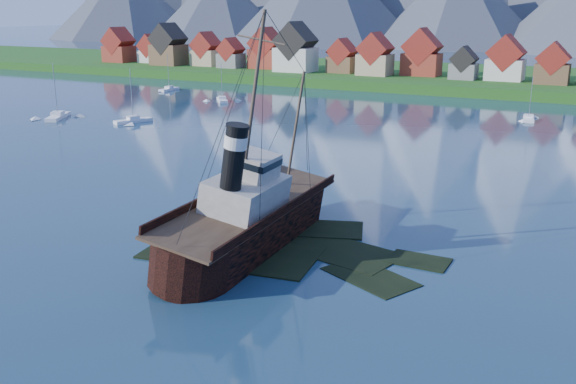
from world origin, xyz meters
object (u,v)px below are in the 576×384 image
at_px(tugboat_wreck, 254,213).
at_px(sailboat_f, 169,90).
at_px(sailboat_c, 222,100).
at_px(sailboat_a, 58,117).
at_px(sailboat_b, 133,121).
at_px(sailboat_e, 529,119).

relative_size(tugboat_wreck, sailboat_f, 2.84).
height_order(tugboat_wreck, sailboat_f, tugboat_wreck).
xyz_separation_m(tugboat_wreck, sailboat_c, (-63.19, 90.39, -3.04)).
xyz_separation_m(sailboat_a, sailboat_b, (19.18, 3.74, 0.00)).
relative_size(sailboat_b, sailboat_c, 1.12).
bearing_deg(sailboat_e, sailboat_c, 176.49).
distance_m(sailboat_c, sailboat_e, 79.04).
xyz_separation_m(sailboat_c, sailboat_e, (78.76, 6.72, -0.02)).
bearing_deg(sailboat_c, sailboat_e, -35.00).
relative_size(tugboat_wreck, sailboat_c, 2.99).
bearing_deg(sailboat_b, sailboat_a, -145.10).
distance_m(tugboat_wreck, sailboat_e, 98.40).
xyz_separation_m(sailboat_c, sailboat_f, (-27.39, 12.13, 0.02)).
relative_size(sailboat_c, sailboat_e, 1.08).
bearing_deg(sailboat_a, sailboat_c, 37.24).
height_order(tugboat_wreck, sailboat_c, tugboat_wreck).
height_order(sailboat_a, sailboat_e, sailboat_a).
height_order(sailboat_b, sailboat_c, sailboat_b).
distance_m(sailboat_e, sailboat_f, 106.28).
bearing_deg(tugboat_wreck, sailboat_f, 128.75).
distance_m(tugboat_wreck, sailboat_c, 110.33).
xyz_separation_m(sailboat_b, sailboat_f, (-28.30, 49.64, -0.02)).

